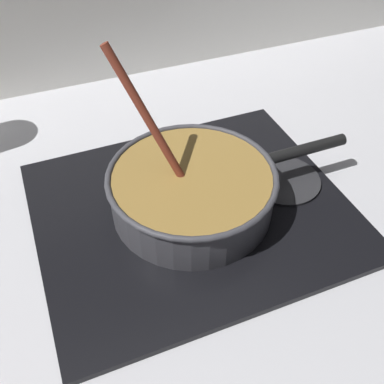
{
  "coord_description": "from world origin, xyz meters",
  "views": [
    {
      "loc": [
        -0.11,
        -0.29,
        0.6
      ],
      "look_at": [
        0.11,
        0.24,
        0.05
      ],
      "focal_mm": 41.98,
      "sensor_mm": 36.0,
      "label": 1
    }
  ],
  "objects": [
    {
      "name": "spare_burner",
      "position": [
        0.3,
        0.24,
        0.01
      ],
      "size": [
        0.14,
        0.14,
        0.01
      ],
      "primitive_type": "cylinder",
      "color": "#262628",
      "rests_on": "hob_plate"
    },
    {
      "name": "cooking_pan",
      "position": [
        0.11,
        0.24,
        0.06
      ],
      "size": [
        0.46,
        0.3,
        0.3
      ],
      "color": "#38383D",
      "rests_on": "hob_plate"
    },
    {
      "name": "burner_ring",
      "position": [
        0.11,
        0.24,
        0.02
      ],
      "size": [
        0.2,
        0.2,
        0.01
      ],
      "primitive_type": "torus",
      "color": "#592D0C",
      "rests_on": "hob_plate"
    },
    {
      "name": "ground",
      "position": [
        0.0,
        0.0,
        -0.02
      ],
      "size": [
        2.4,
        1.6,
        0.04
      ],
      "primitive_type": "cube",
      "color": "#B7B7BC"
    },
    {
      "name": "hob_plate",
      "position": [
        0.11,
        0.24,
        0.01
      ],
      "size": [
        0.56,
        0.48,
        0.01
      ],
      "primitive_type": "cube",
      "color": "black",
      "rests_on": "ground"
    }
  ]
}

